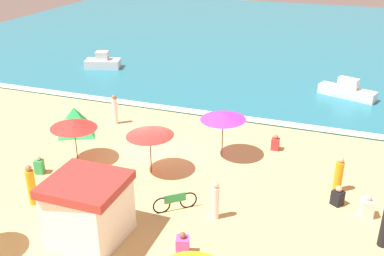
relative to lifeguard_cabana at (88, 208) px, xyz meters
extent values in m
plane|color=#D8B775|center=(-0.29, 5.93, -1.19)|extent=(60.00, 60.00, 0.00)
cube|color=teal|center=(-0.29, 33.93, -1.14)|extent=(60.00, 44.00, 0.10)
cube|color=white|center=(-0.29, 12.23, -1.09)|extent=(57.00, 0.70, 0.01)
cube|color=white|center=(0.00, 0.00, -0.18)|extent=(2.60, 2.45, 2.03)
cube|color=#A5332D|center=(0.00, 0.00, 0.99)|extent=(2.62, 2.45, 0.31)
cylinder|color=#4C3823|center=(2.71, 7.46, -0.06)|extent=(0.05, 0.05, 2.27)
cone|color=#B733C6|center=(2.71, 7.46, 0.96)|extent=(2.93, 2.93, 0.40)
cylinder|color=#4C3823|center=(-3.62, 4.73, -0.16)|extent=(0.05, 0.05, 2.06)
cone|color=red|center=(-3.62, 4.73, 0.72)|extent=(2.77, 2.76, 0.47)
cylinder|color=#4C3823|center=(0.12, 4.95, -0.09)|extent=(0.05, 0.05, 2.21)
cone|color=red|center=(0.12, 4.95, 0.86)|extent=(2.31, 2.30, 0.47)
pyramid|color=green|center=(-5.49, 7.46, -0.46)|extent=(2.43, 2.26, 1.47)
torus|color=black|center=(2.67, 2.89, -0.86)|extent=(0.59, 0.50, 0.72)
torus|color=black|center=(1.82, 2.20, -0.86)|extent=(0.59, 0.50, 0.72)
cube|color=green|center=(2.25, 2.55, -0.64)|extent=(0.72, 0.60, 0.36)
cylinder|color=orange|center=(-3.28, 1.04, -0.44)|extent=(0.46, 0.46, 1.50)
sphere|color=#9E6B47|center=(-3.28, 1.04, 0.43)|extent=(0.26, 0.26, 0.26)
cylinder|color=white|center=(3.86, 2.59, -0.52)|extent=(0.37, 0.37, 1.34)
sphere|color=beige|center=(3.86, 2.59, 0.26)|extent=(0.26, 0.26, 0.26)
cube|color=red|center=(4.99, 9.11, -0.89)|extent=(0.38, 0.38, 0.60)
sphere|color=#9E6B47|center=(4.99, 9.11, -0.48)|extent=(0.24, 0.24, 0.24)
cylinder|color=white|center=(-4.07, 9.29, -0.46)|extent=(0.37, 0.37, 1.46)
sphere|color=#9E6B47|center=(-4.07, 9.29, 0.39)|extent=(0.26, 0.26, 0.26)
cube|color=green|center=(-4.59, 3.16, -0.86)|extent=(0.46, 0.46, 0.66)
sphere|color=beige|center=(-4.59, 3.16, -0.42)|extent=(0.24, 0.24, 0.24)
cube|color=black|center=(8.21, 5.11, -0.88)|extent=(0.56, 0.56, 0.62)
sphere|color=#DBA884|center=(8.21, 5.11, -0.46)|extent=(0.26, 0.26, 0.26)
cube|color=#D84CA5|center=(3.47, 0.18, -0.84)|extent=(0.55, 0.55, 0.71)
sphere|color=brown|center=(3.47, 0.18, -0.38)|extent=(0.23, 0.23, 0.23)
cylinder|color=orange|center=(8.13, 6.17, -0.51)|extent=(0.46, 0.46, 1.35)
sphere|color=#DBA884|center=(8.13, 6.17, 0.28)|extent=(0.26, 0.26, 0.26)
cube|color=white|center=(9.30, 4.66, -0.83)|extent=(0.56, 0.56, 0.73)
sphere|color=beige|center=(9.30, 4.66, -0.36)|extent=(0.24, 0.24, 0.24)
cube|color=white|center=(8.02, 17.92, -0.78)|extent=(3.72, 2.06, 0.62)
cube|color=silver|center=(8.02, 17.92, -0.15)|extent=(1.38, 0.94, 0.66)
cube|color=white|center=(-10.12, 18.33, -0.76)|extent=(2.89, 2.02, 0.66)
cube|color=silver|center=(-10.12, 18.33, -0.12)|extent=(1.11, 1.01, 0.64)
camera|label=1|loc=(7.89, -11.15, 9.04)|focal=42.03mm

